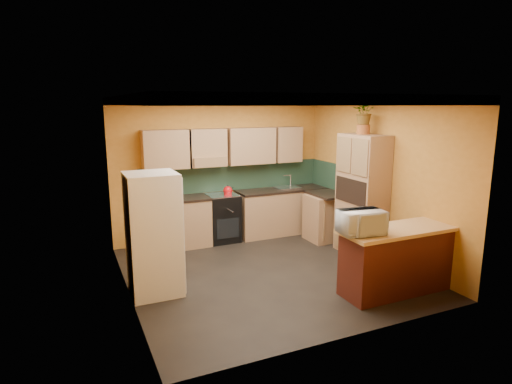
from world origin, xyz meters
TOP-DOWN VIEW (x-y plane):
  - room_shell at (0.02, 0.28)m, footprint 4.24×4.24m
  - base_cabinets_back at (0.52, 1.80)m, footprint 3.65×0.60m
  - countertop_back at (0.52, 1.80)m, footprint 3.65×0.62m
  - stove at (-0.10, 1.80)m, footprint 0.58×0.58m
  - kettle at (-0.00, 1.75)m, footprint 0.19×0.19m
  - sink at (1.30, 1.80)m, footprint 0.48×0.40m
  - base_cabinets_right at (1.80, 1.04)m, footprint 0.60×0.80m
  - countertop_right at (1.80, 1.04)m, footprint 0.62×0.80m
  - fridge at (-1.75, -0.02)m, footprint 0.68×0.66m
  - pantry at (1.85, 0.11)m, footprint 0.48×0.90m
  - fern_pot at (1.85, 0.16)m, footprint 0.22×0.22m
  - fern at (1.85, 0.16)m, footprint 0.48×0.45m
  - breakfast_bar at (1.44, -1.37)m, footprint 1.80×0.55m
  - bar_top at (1.44, -1.37)m, footprint 1.90×0.65m
  - microwave at (0.69, -1.37)m, footprint 0.62×0.46m

SIDE VIEW (x-z plane):
  - base_cabinets_back at x=0.52m, z-range 0.00..0.88m
  - base_cabinets_right at x=1.80m, z-range 0.00..0.88m
  - breakfast_bar at x=1.44m, z-range 0.00..0.88m
  - stove at x=-0.10m, z-range 0.00..0.91m
  - fridge at x=-1.75m, z-range 0.00..1.70m
  - countertop_back at x=0.52m, z-range 0.88..0.92m
  - countertop_right at x=1.80m, z-range 0.88..0.92m
  - bar_top at x=1.44m, z-range 0.88..0.93m
  - sink at x=1.30m, z-range 0.92..0.95m
  - kettle at x=0.00m, z-range 0.91..1.09m
  - pantry at x=1.85m, z-range 0.00..2.10m
  - microwave at x=0.69m, z-range 0.93..1.24m
  - room_shell at x=0.02m, z-range 0.73..3.45m
  - fern_pot at x=1.85m, z-range 2.10..2.26m
  - fern at x=1.85m, z-range 2.26..2.69m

